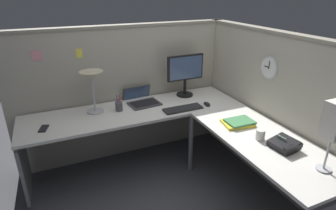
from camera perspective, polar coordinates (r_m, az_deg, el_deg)
name	(u,v)px	position (r m, az deg, el deg)	size (l,w,h in m)	color
ground_plane	(184,181)	(3.17, 3.23, -15.19)	(6.80, 6.80, 0.00)	#47474C
cubicle_wall_back	(125,92)	(3.38, -8.72, 2.58)	(2.57, 0.12, 1.58)	#A8A393
cubicle_wall_right	(273,111)	(3.04, 20.70, -1.10)	(0.12, 2.37, 1.58)	#A8A393
desk	(174,135)	(2.73, 1.23, -6.09)	(2.35, 2.15, 0.73)	silver
monitor	(185,72)	(3.34, 3.55, 6.69)	(0.46, 0.20, 0.50)	black
laptop	(141,100)	(3.24, -5.54, 1.09)	(0.38, 0.41, 0.22)	#38383D
keyboard	(183,109)	(3.03, 3.05, -0.75)	(0.43, 0.14, 0.02)	#232326
computer_mouse	(207,104)	(3.16, 7.95, 0.22)	(0.06, 0.10, 0.03)	black
desk_lamp_dome	(92,79)	(2.95, -15.24, 5.11)	(0.24, 0.24, 0.44)	#B7BABF
pen_cup	(119,106)	(3.03, -9.99, -0.23)	(0.08, 0.08, 0.18)	#4C4C51
cell_phone	(44,128)	(2.87, -24.03, -4.40)	(0.07, 0.14, 0.01)	black
office_phone	(285,145)	(2.49, 22.69, -7.52)	(0.21, 0.22, 0.11)	black
book_stack	(238,123)	(2.78, 14.16, -3.49)	(0.31, 0.25, 0.04)	yellow
desk_lamp_paper	(335,122)	(2.20, 30.96, -3.05)	(0.13, 0.13, 0.53)	#B7BABF
coffee_mug	(260,135)	(2.56, 18.31, -5.75)	(0.08, 0.08, 0.10)	silver
wall_clock	(270,68)	(2.92, 20.00, 7.11)	(0.04, 0.22, 0.22)	#B7BABF
pinned_note_leftmost	(79,53)	(3.11, -17.68, 10.03)	(0.06, 0.00, 0.09)	#EAD84C
pinned_note_middle	(37,56)	(3.09, -25.22, 9.11)	(0.10, 0.00, 0.10)	pink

